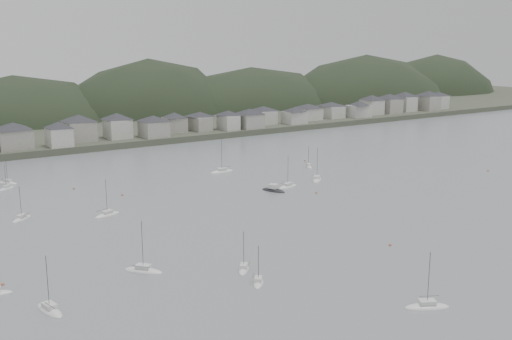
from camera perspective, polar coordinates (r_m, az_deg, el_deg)
ground at (r=148.28m, az=16.57°, el=-7.30°), size 900.00×900.00×0.00m
far_shore_land at (r=400.68m, az=-17.95°, el=4.81°), size 900.00×250.00×3.00m
forested_ridge at (r=379.53m, az=-16.03°, el=2.61°), size 851.55×103.94×102.57m
waterfront_town at (r=317.20m, az=-3.39°, el=4.92°), size 451.48×28.46×12.92m
moored_fleet at (r=171.05m, az=-6.90°, el=-4.23°), size 231.64×176.90×13.38m
motor_launch_far at (r=197.05m, az=1.66°, el=-1.93°), size 5.94×9.29×4.07m
mooring_buoys at (r=183.30m, az=2.73°, el=-3.05°), size 176.57×121.80×0.70m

